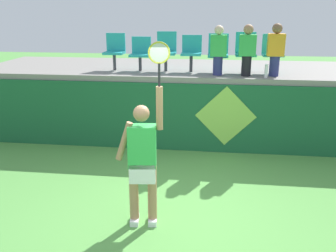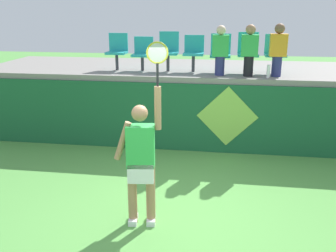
{
  "view_description": "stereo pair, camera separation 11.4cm",
  "coord_description": "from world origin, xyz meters",
  "px_view_note": "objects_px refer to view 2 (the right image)",
  "views": [
    {
      "loc": [
        0.53,
        -4.89,
        2.98
      ],
      "look_at": [
        -0.21,
        0.99,
        1.1
      ],
      "focal_mm": 40.34,
      "sensor_mm": 36.0,
      "label": 1
    },
    {
      "loc": [
        0.65,
        -4.88,
        2.98
      ],
      "look_at": [
        -0.21,
        0.99,
        1.1
      ],
      "focal_mm": 40.34,
      "sensor_mm": 36.0,
      "label": 2
    }
  ],
  "objects_px": {
    "water_bottle": "(268,71)",
    "stadium_chair_0": "(117,49)",
    "tennis_player": "(141,159)",
    "stadium_chair_5": "(248,51)",
    "stadium_chair_4": "(220,52)",
    "spectator_1": "(249,49)",
    "stadium_chair_3": "(194,51)",
    "stadium_chair_6": "(275,52)",
    "stadium_chair_2": "(169,49)",
    "stadium_chair_1": "(143,52)",
    "spectator_0": "(278,49)",
    "spectator_2": "(220,50)"
  },
  "relations": [
    {
      "from": "water_bottle",
      "to": "stadium_chair_5",
      "type": "xyz_separation_m",
      "value": [
        -0.39,
        0.64,
        0.34
      ]
    },
    {
      "from": "spectator_1",
      "to": "stadium_chair_4",
      "type": "bearing_deg",
      "value": 141.98
    },
    {
      "from": "tennis_player",
      "to": "stadium_chair_3",
      "type": "height_order",
      "value": "tennis_player"
    },
    {
      "from": "stadium_chair_0",
      "to": "stadium_chair_2",
      "type": "xyz_separation_m",
      "value": [
        1.18,
        0.0,
        0.02
      ]
    },
    {
      "from": "water_bottle",
      "to": "stadium_chair_0",
      "type": "relative_size",
      "value": 0.33
    },
    {
      "from": "water_bottle",
      "to": "stadium_chair_0",
      "type": "height_order",
      "value": "stadium_chair_0"
    },
    {
      "from": "stadium_chair_0",
      "to": "stadium_chair_5",
      "type": "xyz_separation_m",
      "value": [
        2.94,
        0.0,
        0.02
      ]
    },
    {
      "from": "water_bottle",
      "to": "stadium_chair_2",
      "type": "distance_m",
      "value": 2.27
    },
    {
      "from": "spectator_2",
      "to": "tennis_player",
      "type": "bearing_deg",
      "value": -106.33
    },
    {
      "from": "water_bottle",
      "to": "stadium_chair_2",
      "type": "bearing_deg",
      "value": 163.4
    },
    {
      "from": "water_bottle",
      "to": "stadium_chair_6",
      "type": "relative_size",
      "value": 0.33
    },
    {
      "from": "stadium_chair_3",
      "to": "spectator_1",
      "type": "bearing_deg",
      "value": -21.07
    },
    {
      "from": "stadium_chair_6",
      "to": "spectator_1",
      "type": "bearing_deg",
      "value": -141.52
    },
    {
      "from": "stadium_chair_1",
      "to": "spectator_2",
      "type": "distance_m",
      "value": 1.8
    },
    {
      "from": "stadium_chair_5",
      "to": "spectator_2",
      "type": "relative_size",
      "value": 0.84
    },
    {
      "from": "stadium_chair_0",
      "to": "stadium_chair_1",
      "type": "bearing_deg",
      "value": -0.27
    },
    {
      "from": "stadium_chair_3",
      "to": "spectator_1",
      "type": "distance_m",
      "value": 1.27
    },
    {
      "from": "stadium_chair_1",
      "to": "stadium_chair_2",
      "type": "distance_m",
      "value": 0.59
    },
    {
      "from": "spectator_1",
      "to": "tennis_player",
      "type": "bearing_deg",
      "value": -115.33
    },
    {
      "from": "tennis_player",
      "to": "water_bottle",
      "type": "bearing_deg",
      "value": 58.04
    },
    {
      "from": "stadium_chair_2",
      "to": "stadium_chair_4",
      "type": "relative_size",
      "value": 1.04
    },
    {
      "from": "stadium_chair_0",
      "to": "stadium_chair_1",
      "type": "distance_m",
      "value": 0.6
    },
    {
      "from": "tennis_player",
      "to": "spectator_2",
      "type": "relative_size",
      "value": 2.49
    },
    {
      "from": "stadium_chair_2",
      "to": "stadium_chair_5",
      "type": "bearing_deg",
      "value": 0.04
    },
    {
      "from": "stadium_chair_1",
      "to": "spectator_0",
      "type": "relative_size",
      "value": 0.69
    },
    {
      "from": "stadium_chair_6",
      "to": "tennis_player",
      "type": "bearing_deg",
      "value": -119.61
    },
    {
      "from": "tennis_player",
      "to": "stadium_chair_4",
      "type": "bearing_deg",
      "value": 75.44
    },
    {
      "from": "stadium_chair_3",
      "to": "stadium_chair_5",
      "type": "xyz_separation_m",
      "value": [
        1.18,
        0.01,
        0.03
      ]
    },
    {
      "from": "water_bottle",
      "to": "spectator_1",
      "type": "distance_m",
      "value": 0.6
    },
    {
      "from": "stadium_chair_2",
      "to": "stadium_chair_3",
      "type": "xyz_separation_m",
      "value": [
        0.57,
        -0.01,
        -0.03
      ]
    },
    {
      "from": "tennis_player",
      "to": "water_bottle",
      "type": "relative_size",
      "value": 9.44
    },
    {
      "from": "spectator_1",
      "to": "spectator_2",
      "type": "relative_size",
      "value": 1.02
    },
    {
      "from": "spectator_2",
      "to": "stadium_chair_3",
      "type": "bearing_deg",
      "value": 144.4
    },
    {
      "from": "tennis_player",
      "to": "spectator_1",
      "type": "relative_size",
      "value": 2.44
    },
    {
      "from": "tennis_player",
      "to": "stadium_chair_2",
      "type": "height_order",
      "value": "tennis_player"
    },
    {
      "from": "stadium_chair_0",
      "to": "stadium_chair_4",
      "type": "bearing_deg",
      "value": 0.11
    },
    {
      "from": "stadium_chair_4",
      "to": "spectator_1",
      "type": "distance_m",
      "value": 0.76
    },
    {
      "from": "spectator_1",
      "to": "spectator_2",
      "type": "height_order",
      "value": "spectator_1"
    },
    {
      "from": "stadium_chair_1",
      "to": "stadium_chair_4",
      "type": "height_order",
      "value": "stadium_chair_4"
    },
    {
      "from": "tennis_player",
      "to": "stadium_chair_5",
      "type": "xyz_separation_m",
      "value": [
        1.58,
        3.81,
        1.08
      ]
    },
    {
      "from": "stadium_chair_2",
      "to": "stadium_chair_3",
      "type": "distance_m",
      "value": 0.57
    },
    {
      "from": "stadium_chair_1",
      "to": "spectator_2",
      "type": "xyz_separation_m",
      "value": [
        1.75,
        -0.42,
        0.12
      ]
    },
    {
      "from": "stadium_chair_1",
      "to": "stadium_chair_3",
      "type": "height_order",
      "value": "stadium_chair_3"
    },
    {
      "from": "stadium_chair_6",
      "to": "spectator_1",
      "type": "distance_m",
      "value": 0.74
    },
    {
      "from": "stadium_chair_0",
      "to": "stadium_chair_3",
      "type": "bearing_deg",
      "value": -0.12
    },
    {
      "from": "stadium_chair_3",
      "to": "stadium_chair_5",
      "type": "relative_size",
      "value": 0.91
    },
    {
      "from": "water_bottle",
      "to": "stadium_chair_0",
      "type": "xyz_separation_m",
      "value": [
        -3.33,
        0.64,
        0.32
      ]
    },
    {
      "from": "stadium_chair_5",
      "to": "stadium_chair_3",
      "type": "bearing_deg",
      "value": -179.59
    },
    {
      "from": "spectator_0",
      "to": "stadium_chair_3",
      "type": "bearing_deg",
      "value": 167.11
    },
    {
      "from": "stadium_chair_2",
      "to": "stadium_chair_3",
      "type": "height_order",
      "value": "stadium_chair_2"
    }
  ]
}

